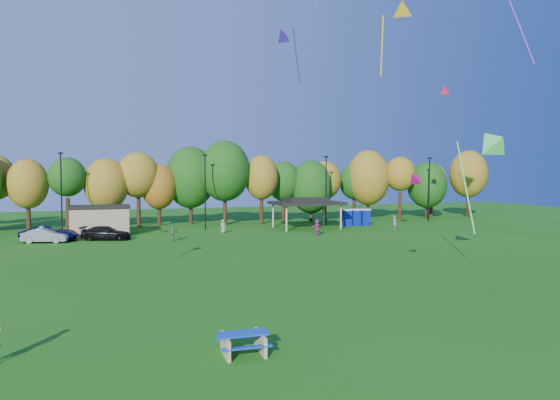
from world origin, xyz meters
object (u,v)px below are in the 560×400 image
object	(u,v)px
porta_potties	(356,217)
picnic_table	(243,342)
car_d	(106,233)
car_c	(50,234)
car_b	(45,236)

from	to	relation	value
porta_potties	picnic_table	bearing A→B (deg)	-122.51
porta_potties	car_d	bearing A→B (deg)	-171.29
car_c	car_b	bearing A→B (deg)	-179.73
picnic_table	car_d	size ratio (longest dim) A/B	0.39
car_d	car_b	bearing A→B (deg)	109.25
car_c	car_d	size ratio (longest dim) A/B	1.12
porta_potties	car_c	bearing A→B (deg)	-174.00
porta_potties	picnic_table	xyz separation A→B (m)	(-25.85, -40.56, -0.64)
porta_potties	car_c	distance (m)	36.24
picnic_table	car_c	size ratio (longest dim) A/B	0.35
picnic_table	car_c	xyz separation A→B (m)	(-10.19, 36.77, 0.30)
car_b	car_d	distance (m)	5.58
porta_potties	picnic_table	world-z (taller)	porta_potties
porta_potties	car_c	size ratio (longest dim) A/B	0.69
car_c	porta_potties	bearing A→B (deg)	-72.14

